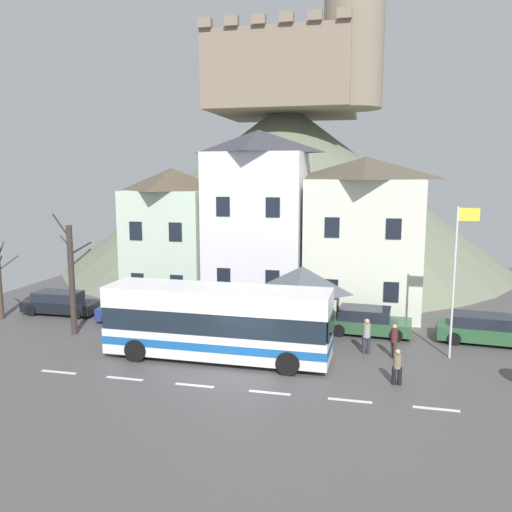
# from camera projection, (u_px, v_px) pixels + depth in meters

# --- Properties ---
(ground_plane) EXTENTS (40.00, 60.00, 0.07)m
(ground_plane) POSITION_uv_depth(u_px,v_px,m) (240.00, 378.00, 21.48)
(ground_plane) COLOR #504C4D
(townhouse_00) EXTENTS (5.04, 5.49, 8.56)m
(townhouse_00) POSITION_uv_depth(u_px,v_px,m) (173.00, 235.00, 33.81)
(townhouse_00) COLOR silver
(townhouse_00) RESTS_ON ground_plane
(townhouse_01) EXTENTS (5.77, 5.27, 10.80)m
(townhouse_01) POSITION_uv_depth(u_px,v_px,m) (258.00, 220.00, 32.24)
(townhouse_01) COLOR white
(townhouse_01) RESTS_ON ground_plane
(townhouse_02) EXTENTS (6.49, 7.03, 9.20)m
(townhouse_02) POSITION_uv_depth(u_px,v_px,m) (364.00, 234.00, 31.75)
(townhouse_02) COLOR silver
(townhouse_02) RESTS_ON ground_plane
(hilltop_castle) EXTENTS (39.26, 39.26, 22.24)m
(hilltop_castle) POSITION_uv_depth(u_px,v_px,m) (286.00, 179.00, 48.17)
(hilltop_castle) COLOR slate
(hilltop_castle) RESTS_ON ground_plane
(transit_bus) EXTENTS (10.08, 2.64, 3.27)m
(transit_bus) POSITION_uv_depth(u_px,v_px,m) (217.00, 323.00, 23.34)
(transit_bus) COLOR white
(transit_bus) RESTS_ON ground_plane
(bus_shelter) EXTENTS (3.60, 3.60, 3.71)m
(bus_shelter) POSITION_uv_depth(u_px,v_px,m) (302.00, 280.00, 25.88)
(bus_shelter) COLOR #473D33
(bus_shelter) RESTS_ON ground_plane
(parked_car_00) EXTENTS (4.71, 2.22, 1.40)m
(parked_car_00) POSITION_uv_depth(u_px,v_px,m) (485.00, 329.00, 25.73)
(parked_car_00) COLOR #2B5833
(parked_car_00) RESTS_ON ground_plane
(parked_car_01) EXTENTS (4.44, 1.85, 1.32)m
(parked_car_01) POSITION_uv_depth(u_px,v_px,m) (61.00, 303.00, 31.10)
(parked_car_01) COLOR black
(parked_car_01) RESTS_ON ground_plane
(parked_car_02) EXTENTS (4.49, 2.31, 1.39)m
(parked_car_02) POSITION_uv_depth(u_px,v_px,m) (137.00, 310.00, 29.49)
(parked_car_02) COLOR navy
(parked_car_02) RESTS_ON ground_plane
(parked_car_03) EXTENTS (4.38, 2.19, 1.37)m
(parked_car_03) POSITION_uv_depth(u_px,v_px,m) (367.00, 321.00, 27.19)
(parked_car_03) COLOR #305937
(parked_car_03) RESTS_ON ground_plane
(pedestrian_00) EXTENTS (0.29, 0.32, 1.57)m
(pedestrian_00) POSITION_uv_depth(u_px,v_px,m) (394.00, 340.00, 23.56)
(pedestrian_00) COLOR #38332D
(pedestrian_00) RESTS_ON ground_plane
(pedestrian_01) EXTENTS (0.36, 0.36, 1.59)m
(pedestrian_01) POSITION_uv_depth(u_px,v_px,m) (302.00, 335.00, 24.21)
(pedestrian_01) COLOR #2D2D38
(pedestrian_01) RESTS_ON ground_plane
(pedestrian_02) EXTENTS (0.38, 0.34, 1.64)m
(pedestrian_02) POSITION_uv_depth(u_px,v_px,m) (367.00, 335.00, 24.16)
(pedestrian_02) COLOR #2D2D38
(pedestrian_02) RESTS_ON ground_plane
(pedestrian_03) EXTENTS (0.39, 0.30, 1.44)m
(pedestrian_03) POSITION_uv_depth(u_px,v_px,m) (397.00, 367.00, 20.59)
(pedestrian_03) COLOR black
(pedestrian_03) RESTS_ON ground_plane
(public_bench) EXTENTS (1.77, 0.48, 0.87)m
(public_bench) POSITION_uv_depth(u_px,v_px,m) (320.00, 318.00, 28.49)
(public_bench) COLOR brown
(public_bench) RESTS_ON ground_plane
(flagpole) EXTENTS (0.95, 0.10, 6.81)m
(flagpole) POSITION_uv_depth(u_px,v_px,m) (456.00, 271.00, 23.10)
(flagpole) COLOR silver
(flagpole) RESTS_ON ground_plane
(bare_tree_01) EXTENTS (2.03, 0.93, 6.26)m
(bare_tree_01) POSITION_uv_depth(u_px,v_px,m) (72.00, 278.00, 26.81)
(bare_tree_01) COLOR #382D28
(bare_tree_01) RESTS_ON ground_plane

